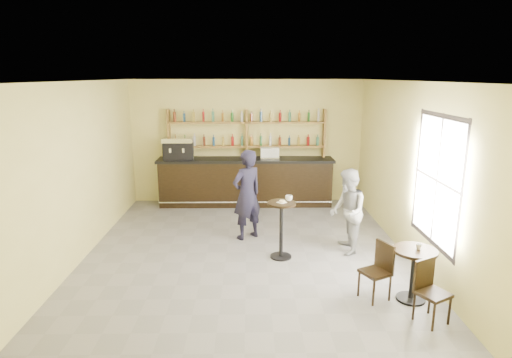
{
  "coord_description": "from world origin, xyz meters",
  "views": [
    {
      "loc": [
        0.07,
        -7.62,
        3.3
      ],
      "look_at": [
        0.2,
        0.8,
        1.25
      ],
      "focal_mm": 30.0,
      "sensor_mm": 36.0,
      "label": 1
    }
  ],
  "objects_px": {
    "pastry_case": "(270,153)",
    "pedestal_table": "(281,230)",
    "espresso_machine": "(178,148)",
    "chair_south": "(433,293)",
    "man_main": "(247,195)",
    "cafe_table": "(413,275)",
    "bar_counter": "(246,182)",
    "patron_second": "(347,211)",
    "chair_west": "(375,272)"
  },
  "relations": [
    {
      "from": "espresso_machine",
      "to": "pastry_case",
      "type": "xyz_separation_m",
      "value": [
        2.33,
        0.0,
        -0.13
      ]
    },
    {
      "from": "pastry_case",
      "to": "pedestal_table",
      "type": "xyz_separation_m",
      "value": [
        0.06,
        -3.39,
        -0.83
      ]
    },
    {
      "from": "espresso_machine",
      "to": "chair_south",
      "type": "height_order",
      "value": "espresso_machine"
    },
    {
      "from": "pedestal_table",
      "to": "man_main",
      "type": "bearing_deg",
      "value": 122.34
    },
    {
      "from": "chair_west",
      "to": "chair_south",
      "type": "distance_m",
      "value": 0.88
    },
    {
      "from": "cafe_table",
      "to": "bar_counter",
      "type": "bearing_deg",
      "value": 116.99
    },
    {
      "from": "bar_counter",
      "to": "pastry_case",
      "type": "height_order",
      "value": "pastry_case"
    },
    {
      "from": "espresso_machine",
      "to": "bar_counter",
      "type": "bearing_deg",
      "value": -5.5
    },
    {
      "from": "espresso_machine",
      "to": "cafe_table",
      "type": "bearing_deg",
      "value": -55.01
    },
    {
      "from": "man_main",
      "to": "chair_south",
      "type": "distance_m",
      "value": 4.09
    },
    {
      "from": "chair_west",
      "to": "espresso_machine",
      "type": "bearing_deg",
      "value": -169.76
    },
    {
      "from": "pastry_case",
      "to": "chair_south",
      "type": "relative_size",
      "value": 0.56
    },
    {
      "from": "espresso_machine",
      "to": "pastry_case",
      "type": "height_order",
      "value": "espresso_machine"
    },
    {
      "from": "cafe_table",
      "to": "pedestal_table",
      "type": "bearing_deg",
      "value": 139.57
    },
    {
      "from": "cafe_table",
      "to": "patron_second",
      "type": "relative_size",
      "value": 0.5
    },
    {
      "from": "espresso_machine",
      "to": "patron_second",
      "type": "relative_size",
      "value": 0.47
    },
    {
      "from": "bar_counter",
      "to": "man_main",
      "type": "relative_size",
      "value": 2.42
    },
    {
      "from": "patron_second",
      "to": "bar_counter",
      "type": "bearing_deg",
      "value": -146.09
    },
    {
      "from": "bar_counter",
      "to": "chair_west",
      "type": "distance_m",
      "value": 5.3
    },
    {
      "from": "chair_south",
      "to": "man_main",
      "type": "bearing_deg",
      "value": 99.79
    },
    {
      "from": "espresso_machine",
      "to": "patron_second",
      "type": "xyz_separation_m",
      "value": [
        3.64,
        -3.15,
        -0.68
      ]
    },
    {
      "from": "pedestal_table",
      "to": "cafe_table",
      "type": "bearing_deg",
      "value": -40.43
    },
    {
      "from": "pastry_case",
      "to": "pedestal_table",
      "type": "height_order",
      "value": "pastry_case"
    },
    {
      "from": "pedestal_table",
      "to": "patron_second",
      "type": "relative_size",
      "value": 0.66
    },
    {
      "from": "espresso_machine",
      "to": "man_main",
      "type": "height_order",
      "value": "man_main"
    },
    {
      "from": "bar_counter",
      "to": "man_main",
      "type": "bearing_deg",
      "value": -88.92
    },
    {
      "from": "man_main",
      "to": "chair_west",
      "type": "relative_size",
      "value": 2.13
    },
    {
      "from": "espresso_machine",
      "to": "pedestal_table",
      "type": "xyz_separation_m",
      "value": [
        2.39,
        -3.39,
        -0.96
      ]
    },
    {
      "from": "man_main",
      "to": "chair_west",
      "type": "height_order",
      "value": "man_main"
    },
    {
      "from": "espresso_machine",
      "to": "cafe_table",
      "type": "distance_m",
      "value": 6.61
    },
    {
      "from": "chair_south",
      "to": "espresso_machine",
      "type": "bearing_deg",
      "value": 98.83
    },
    {
      "from": "cafe_table",
      "to": "patron_second",
      "type": "distance_m",
      "value": 1.95
    },
    {
      "from": "espresso_machine",
      "to": "pedestal_table",
      "type": "height_order",
      "value": "espresso_machine"
    },
    {
      "from": "espresso_machine",
      "to": "man_main",
      "type": "relative_size",
      "value": 0.41
    },
    {
      "from": "chair_west",
      "to": "patron_second",
      "type": "bearing_deg",
      "value": 154.68
    },
    {
      "from": "man_main",
      "to": "chair_south",
      "type": "bearing_deg",
      "value": 92.31
    },
    {
      "from": "espresso_machine",
      "to": "patron_second",
      "type": "height_order",
      "value": "espresso_machine"
    },
    {
      "from": "man_main",
      "to": "espresso_machine",
      "type": "bearing_deg",
      "value": -89.96
    },
    {
      "from": "bar_counter",
      "to": "espresso_machine",
      "type": "bearing_deg",
      "value": 180.0
    },
    {
      "from": "man_main",
      "to": "cafe_table",
      "type": "height_order",
      "value": "man_main"
    },
    {
      "from": "pedestal_table",
      "to": "patron_second",
      "type": "bearing_deg",
      "value": 10.75
    },
    {
      "from": "bar_counter",
      "to": "patron_second",
      "type": "bearing_deg",
      "value": -58.4
    },
    {
      "from": "bar_counter",
      "to": "pastry_case",
      "type": "distance_m",
      "value": 0.98
    },
    {
      "from": "chair_west",
      "to": "chair_south",
      "type": "bearing_deg",
      "value": 16.06
    },
    {
      "from": "man_main",
      "to": "cafe_table",
      "type": "xyz_separation_m",
      "value": [
        2.48,
        -2.58,
        -0.52
      ]
    },
    {
      "from": "pastry_case",
      "to": "cafe_table",
      "type": "distance_m",
      "value": 5.4
    },
    {
      "from": "pastry_case",
      "to": "chair_south",
      "type": "bearing_deg",
      "value": -63.29
    },
    {
      "from": "man_main",
      "to": "chair_south",
      "type": "xyz_separation_m",
      "value": [
        2.53,
        -3.18,
        -0.49
      ]
    },
    {
      "from": "pedestal_table",
      "to": "patron_second",
      "type": "xyz_separation_m",
      "value": [
        1.26,
        0.24,
        0.28
      ]
    },
    {
      "from": "bar_counter",
      "to": "pastry_case",
      "type": "relative_size",
      "value": 9.3
    }
  ]
}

